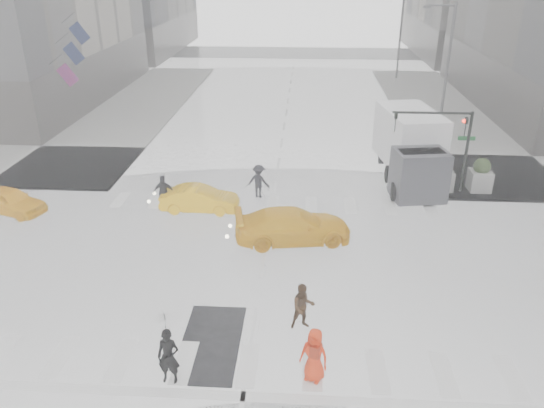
# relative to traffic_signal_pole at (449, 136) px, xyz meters

# --- Properties ---
(ground) EXTENTS (120.00, 120.00, 0.00)m
(ground) POSITION_rel_traffic_signal_pole_xyz_m (-9.01, -8.01, -3.22)
(ground) COLOR black
(ground) RESTS_ON ground
(sidewalk_nw) EXTENTS (35.00, 35.00, 0.15)m
(sidewalk_nw) POSITION_rel_traffic_signal_pole_xyz_m (-28.51, 9.49, -3.14)
(sidewalk_nw) COLOR slate
(sidewalk_nw) RESTS_ON ground
(road_markings) EXTENTS (18.00, 48.00, 0.01)m
(road_markings) POSITION_rel_traffic_signal_pole_xyz_m (-9.01, -8.01, -3.21)
(road_markings) COLOR silver
(road_markings) RESTS_ON ground
(traffic_signal_pole) EXTENTS (4.45, 0.42, 4.50)m
(traffic_signal_pole) POSITION_rel_traffic_signal_pole_xyz_m (0.00, 0.00, 0.00)
(traffic_signal_pole) COLOR black
(traffic_signal_pole) RESTS_ON ground
(street_lamp_near) EXTENTS (2.15, 0.22, 9.00)m
(street_lamp_near) POSITION_rel_traffic_signal_pole_xyz_m (1.86, 9.99, 1.73)
(street_lamp_near) COLOR #59595B
(street_lamp_near) RESTS_ON ground
(street_lamp_far) EXTENTS (2.15, 0.22, 9.00)m
(street_lamp_far) POSITION_rel_traffic_signal_pole_xyz_m (1.86, 29.99, 1.73)
(street_lamp_far) COLOR #59595B
(street_lamp_far) RESTS_ON ground
(planter_west) EXTENTS (1.10, 1.10, 1.80)m
(planter_west) POSITION_rel_traffic_signal_pole_xyz_m (-2.01, 0.19, -2.23)
(planter_west) COLOR slate
(planter_west) RESTS_ON ground
(planter_mid) EXTENTS (1.10, 1.10, 1.80)m
(planter_mid) POSITION_rel_traffic_signal_pole_xyz_m (-0.01, 0.19, -2.23)
(planter_mid) COLOR slate
(planter_mid) RESTS_ON ground
(planter_east) EXTENTS (1.10, 1.10, 1.80)m
(planter_east) POSITION_rel_traffic_signal_pole_xyz_m (1.99, 0.19, -2.23)
(planter_east) COLOR slate
(planter_east) RESTS_ON ground
(flag_cluster) EXTENTS (2.87, 3.06, 4.69)m
(flag_cluster) POSITION_rel_traffic_signal_pole_xyz_m (-24.09, 10.49, 2.42)
(flag_cluster) COLOR #59595B
(flag_cluster) RESTS_ON ground
(pedestrian_black) EXTENTS (1.01, 1.02, 2.43)m
(pedestrian_black) POSITION_rel_traffic_signal_pole_xyz_m (-11.23, -14.81, -1.65)
(pedestrian_black) COLOR black
(pedestrian_black) RESTS_ON ground
(pedestrian_brown) EXTENTS (0.95, 0.81, 1.70)m
(pedestrian_brown) POSITION_rel_traffic_signal_pole_xyz_m (-7.33, -12.01, -2.37)
(pedestrian_brown) COLOR #3F2916
(pedestrian_brown) RESTS_ON ground
(pedestrian_orange) EXTENTS (1.02, 0.86, 1.77)m
(pedestrian_orange) POSITION_rel_traffic_signal_pole_xyz_m (-6.98, -14.43, -2.33)
(pedestrian_orange) COLOR red
(pedestrian_orange) RESTS_ON ground
(pedestrian_far_a) EXTENTS (1.14, 0.79, 1.80)m
(pedestrian_far_a) POSITION_rel_traffic_signal_pole_xyz_m (-14.37, -2.96, -2.32)
(pedestrian_far_a) COLOR black
(pedestrian_far_a) RESTS_ON ground
(pedestrian_far_b) EXTENTS (1.32, 0.99, 1.82)m
(pedestrian_far_b) POSITION_rel_traffic_signal_pole_xyz_m (-9.77, -1.19, -2.31)
(pedestrian_far_b) COLOR black
(pedestrian_far_b) RESTS_ON ground
(taxi_front) EXTENTS (4.00, 2.61, 1.27)m
(taxi_front) POSITION_rel_traffic_signal_pole_xyz_m (-21.87, -3.84, -2.58)
(taxi_front) COLOR #FDB70D
(taxi_front) RESTS_ON ground
(taxi_mid) EXTENTS (3.87, 1.39, 1.27)m
(taxi_mid) POSITION_rel_traffic_signal_pole_xyz_m (-12.57, -3.04, -2.58)
(taxi_mid) COLOR #FDB70D
(taxi_mid) RESTS_ON ground
(taxi_rear) EXTENTS (4.84, 2.87, 1.49)m
(taxi_rear) POSITION_rel_traffic_signal_pole_xyz_m (-7.84, -5.85, -2.47)
(taxi_rear) COLOR #FDB70D
(taxi_rear) RESTS_ON ground
(box_truck) EXTENTS (2.68, 7.16, 3.80)m
(box_truck) POSITION_rel_traffic_signal_pole_xyz_m (-1.51, 1.63, -1.19)
(box_truck) COLOR white
(box_truck) RESTS_ON ground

